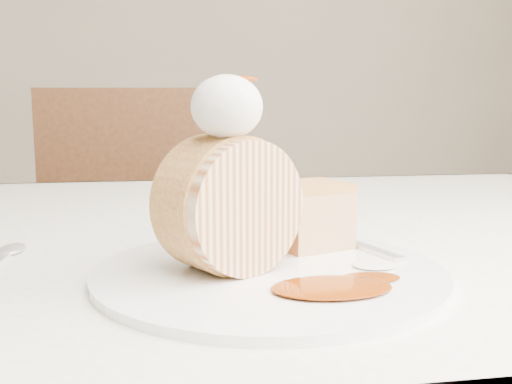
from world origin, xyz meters
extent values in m
cube|color=white|center=(0.00, 3.00, 1.40)|extent=(5.00, 0.10, 2.80)
cube|color=white|center=(0.00, 0.20, 0.73)|extent=(1.40, 0.90, 0.04)
cube|color=white|center=(0.00, 0.65, 0.61)|extent=(1.40, 0.01, 0.28)
cylinder|color=brown|center=(0.62, 0.57, 0.35)|extent=(0.06, 0.06, 0.71)
cube|color=brown|center=(-0.11, 1.16, 0.46)|extent=(0.51, 0.51, 0.04)
cube|color=brown|center=(-0.14, 0.96, 0.71)|extent=(0.45, 0.11, 0.47)
cylinder|color=brown|center=(0.10, 1.32, 0.22)|extent=(0.04, 0.04, 0.43)
cylinder|color=brown|center=(-0.27, 1.38, 0.22)|extent=(0.04, 0.04, 0.43)
cylinder|color=brown|center=(0.05, 0.94, 0.22)|extent=(0.04, 0.04, 0.43)
cylinder|color=brown|center=(-0.33, 1.00, 0.22)|extent=(0.04, 0.04, 0.43)
cylinder|color=white|center=(0.03, -0.04, 0.75)|extent=(0.38, 0.38, 0.01)
cylinder|color=beige|center=(0.00, -0.04, 0.81)|extent=(0.13, 0.11, 0.11)
cube|color=tan|center=(0.09, 0.03, 0.79)|extent=(0.08, 0.08, 0.06)
ellipsoid|color=white|center=(0.00, -0.05, 0.89)|extent=(0.06, 0.06, 0.05)
ellipsoid|color=#752A04|center=(0.01, -0.04, 0.92)|extent=(0.03, 0.02, 0.01)
cube|color=silver|center=(0.13, 0.02, 0.76)|extent=(0.08, 0.18, 0.00)
camera|label=1|loc=(-0.06, -0.50, 0.89)|focal=40.00mm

